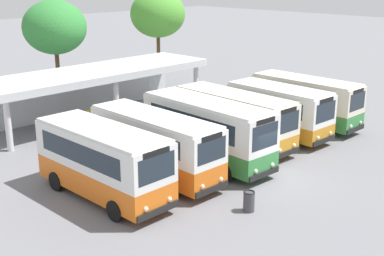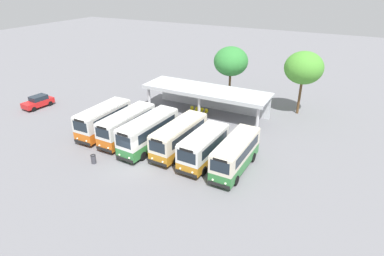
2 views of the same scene
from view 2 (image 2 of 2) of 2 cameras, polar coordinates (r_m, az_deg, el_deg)
ground_plane at (r=31.78m, az=-10.53°, el=-6.51°), size 180.00×180.00×0.00m
city_bus_nearest_orange at (r=37.88m, az=-15.22°, el=1.47°), size 2.45×7.23×3.23m
city_bus_second_in_row at (r=36.02m, az=-11.32°, el=0.57°), size 2.38×7.72×3.17m
city_bus_middle_cream at (r=33.86m, az=-7.61°, el=-0.62°), size 2.65×7.96×3.36m
city_bus_fourth_amber at (r=32.98m, az=-2.23°, el=-1.40°), size 2.61×7.86×3.09m
city_bus_fifth_blue at (r=30.97m, az=2.07°, el=-3.28°), size 2.61×6.67×3.10m
city_bus_far_end_green at (r=30.05m, az=7.68°, el=-4.45°), size 2.34×7.39×3.13m
parked_car_flank at (r=49.28m, az=-25.40°, el=4.22°), size 2.11×4.18×1.62m
terminal_canopy at (r=42.40m, az=2.80°, el=6.10°), size 16.39×4.87×3.40m
waiting_chair_end_by_column at (r=42.89m, az=-0.06°, el=3.40°), size 0.45×0.45×0.86m
waiting_chair_second_from_end at (r=42.65m, az=0.82°, el=3.27°), size 0.45×0.45×0.86m
waiting_chair_middle_seat at (r=42.39m, az=1.69°, el=3.11°), size 0.45×0.45×0.86m
waiting_chair_fourth_seat at (r=42.05m, az=2.51°, el=2.91°), size 0.45×0.45×0.86m
roadside_tree_behind_canopy at (r=46.27m, az=6.84°, el=11.53°), size 4.76×4.76×7.68m
roadside_tree_east_of_canopy at (r=43.18m, az=19.04°, el=9.95°), size 4.78×4.78×8.13m
litter_bin_apron at (r=32.82m, az=-16.91°, el=-5.23°), size 0.49×0.49×0.90m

